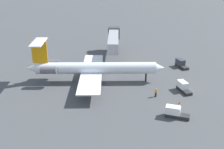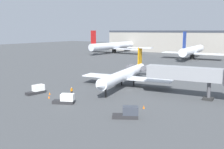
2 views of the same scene
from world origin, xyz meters
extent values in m
cube|color=#424447|center=(0.00, 0.00, -0.05)|extent=(400.00, 400.00, 0.10)
cylinder|color=silver|center=(-1.30, 2.00, 3.06)|extent=(6.73, 25.41, 2.45)
cone|color=silver|center=(0.99, -11.28, 3.06)|extent=(2.67, 2.56, 2.33)
cone|color=silver|center=(-3.61, 15.38, 3.06)|extent=(2.50, 2.92, 2.09)
cube|color=silver|center=(4.36, 4.00, 2.13)|extent=(10.97, 6.10, 0.24)
cube|color=silver|center=(-7.31, 1.98, 2.13)|extent=(10.97, 6.10, 0.24)
cylinder|color=#595960|center=(-0.85, 11.90, 3.46)|extent=(2.02, 3.41, 1.50)
cylinder|color=#595960|center=(-5.05, 11.18, 3.46)|extent=(2.02, 3.41, 1.50)
cube|color=orange|center=(-3.29, 13.51, 6.58)|extent=(0.78, 3.19, 4.59)
cube|color=silver|center=(-3.29, 13.51, 8.77)|extent=(7.11, 3.52, 0.20)
cylinder|color=black|center=(0.51, -8.52, 0.92)|extent=(0.36, 0.36, 1.83)
cylinder|color=black|center=(-0.07, 4.24, 0.92)|extent=(0.36, 0.36, 1.83)
cylinder|color=black|center=(-3.22, 3.70, 0.92)|extent=(0.36, 0.36, 1.83)
cube|color=gray|center=(14.15, 0.72, 4.97)|extent=(16.69, 4.83, 2.60)
cube|color=#333338|center=(21.92, 1.80, 4.97)|extent=(2.82, 3.50, 3.20)
cylinder|color=#4C4C51|center=(18.24, 1.29, 1.83)|extent=(0.70, 0.70, 3.67)
cube|color=#262626|center=(18.24, 1.29, 0.25)|extent=(1.80, 1.80, 0.50)
cube|color=black|center=(-6.68, -10.78, 0.42)|extent=(0.26, 0.34, 0.85)
cube|color=orange|center=(-6.68, -10.78, 1.15)|extent=(0.29, 0.42, 0.60)
sphere|color=tan|center=(-6.68, -10.78, 1.57)|extent=(0.24, 0.24, 0.24)
cube|color=#262628|center=(-3.62, -16.34, 0.30)|extent=(4.21, 3.02, 0.60)
cube|color=white|center=(-2.90, -15.99, 1.25)|extent=(2.77, 2.32, 1.30)
cube|color=#262628|center=(-13.79, -14.50, 0.30)|extent=(2.04, 4.18, 0.60)
cube|color=white|center=(-13.66, -13.71, 1.25)|extent=(1.78, 2.60, 1.30)
cube|color=#262628|center=(10.05, -16.79, 0.30)|extent=(4.16, 3.22, 0.60)
cube|color=#333842|center=(10.74, -16.39, 1.25)|extent=(2.78, 2.42, 1.30)
cone|color=orange|center=(10.21, -10.76, 0.28)|extent=(0.36, 0.36, 0.55)
cone|color=orange|center=(-8.73, -15.24, 0.28)|extent=(0.36, 0.36, 0.55)
cone|color=orange|center=(-10.84, -13.13, 0.28)|extent=(0.36, 0.36, 0.55)
camera|label=1|loc=(-55.67, -10.25, 24.49)|focal=45.04mm
camera|label=2|loc=(29.18, -49.11, 13.44)|focal=40.49mm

